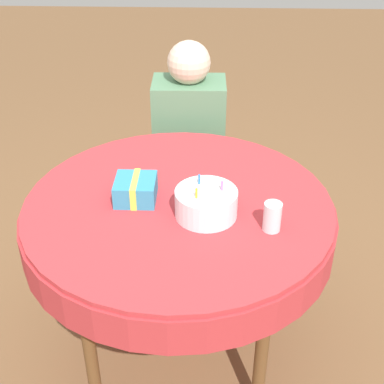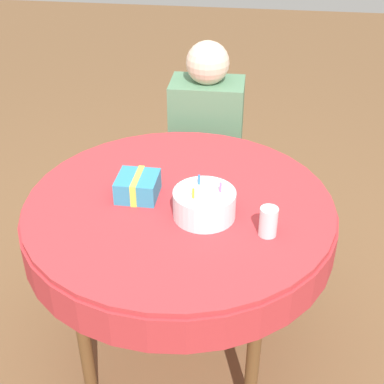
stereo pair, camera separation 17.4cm
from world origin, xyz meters
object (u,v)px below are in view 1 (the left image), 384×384
Objects in this scene: gift_box at (136,189)px; drinking_glass at (272,217)px; birthday_cake at (206,203)px; chair at (189,157)px; person at (189,130)px.

drinking_glass is at bearing -19.41° from gift_box.
birthday_cake is 1.42× the size of gift_box.
drinking_glass reaches higher than gift_box.
drinking_glass is at bearing -73.51° from chair.
birthday_cake is at bearing -19.75° from gift_box.
person is 1.01m from drinking_glass.
birthday_cake reaches higher than drinking_glass.
birthday_cake reaches higher than gift_box.
birthday_cake reaches higher than chair.
person is 5.03× the size of birthday_cake.
chair is at bearing 79.07° from gift_box.
birthday_cake is at bearing 160.99° from drinking_glass.
drinking_glass is (0.23, -0.08, 0.00)m from birthday_cake.
gift_box is (-0.17, -0.86, 0.34)m from chair.
person is (0.00, -0.09, 0.21)m from chair.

